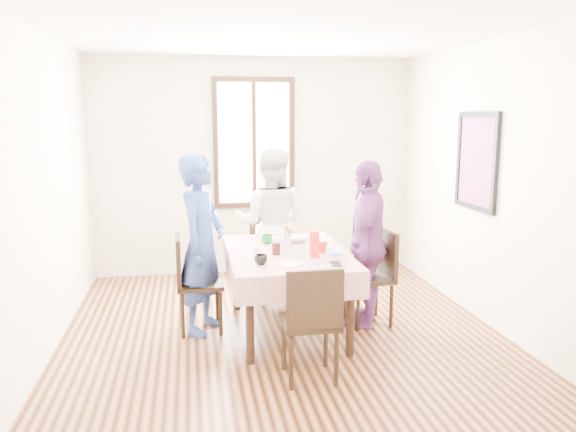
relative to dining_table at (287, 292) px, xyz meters
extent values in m
plane|color=black|center=(-0.06, -0.13, -0.38)|extent=(4.50, 4.50, 0.00)
plane|color=beige|center=(-0.06, 2.12, 0.98)|extent=(4.00, 0.00, 4.00)
plane|color=beige|center=(1.94, -0.13, 0.98)|extent=(0.00, 4.50, 4.50)
cube|color=black|center=(-0.06, 2.10, 1.27)|extent=(1.02, 0.06, 1.62)
cube|color=white|center=(-0.06, 2.11, 1.27)|extent=(0.90, 0.02, 1.50)
cube|color=red|center=(1.92, 0.17, 1.18)|extent=(0.04, 0.76, 0.96)
cube|color=black|center=(0.00, 0.00, 0.00)|extent=(0.96, 1.45, 0.75)
cube|color=#5A0211|center=(0.00, 0.00, 0.38)|extent=(1.08, 1.57, 0.01)
cube|color=black|center=(-0.80, 0.14, 0.08)|extent=(0.43, 0.43, 0.91)
cube|color=black|center=(0.80, 0.05, 0.08)|extent=(0.46, 0.46, 0.91)
cube|color=black|center=(0.00, 0.99, 0.08)|extent=(0.44, 0.44, 0.91)
cube|color=black|center=(0.00, -0.99, 0.08)|extent=(0.42, 0.42, 0.91)
imported|color=navy|center=(-0.78, 0.14, 0.45)|extent=(0.61, 0.71, 1.65)
imported|color=silver|center=(0.00, 0.98, 0.45)|extent=(0.95, 0.83, 1.66)
imported|color=#6C3576|center=(0.78, 0.05, 0.42)|extent=(0.72, 1.01, 1.59)
imported|color=black|center=(-0.29, -0.42, 0.43)|extent=(0.11, 0.11, 0.08)
imported|color=red|center=(0.31, -0.10, 0.43)|extent=(0.13, 0.13, 0.09)
imported|color=#0C7226|center=(-0.14, 0.35, 0.43)|extent=(0.13, 0.13, 0.08)
imported|color=white|center=(0.14, 0.38, 0.41)|extent=(0.25, 0.25, 0.05)
cube|color=red|center=(0.20, -0.25, 0.50)|extent=(0.07, 0.07, 0.23)
cylinder|color=white|center=(0.36, -0.38, 0.41)|extent=(0.10, 0.10, 0.05)
cylinder|color=black|center=(-0.12, -0.10, 0.44)|extent=(0.07, 0.07, 0.10)
cylinder|color=silver|center=(-0.30, -0.19, 0.43)|extent=(0.06, 0.06, 0.09)
cube|color=black|center=(0.32, -0.53, 0.39)|extent=(0.08, 0.16, 0.01)
cylinder|color=silver|center=(0.01, 0.06, 0.45)|extent=(0.06, 0.06, 0.13)
cylinder|color=white|center=(0.35, 0.07, 0.39)|extent=(0.20, 0.20, 0.01)
cylinder|color=white|center=(0.01, 0.56, 0.39)|extent=(0.20, 0.20, 0.01)
cylinder|color=white|center=(-0.06, -0.49, 0.39)|extent=(0.20, 0.20, 0.01)
cylinder|color=blue|center=(0.36, -0.38, 0.45)|extent=(0.12, 0.12, 0.01)
camera|label=1|loc=(-0.86, -4.96, 1.62)|focal=35.15mm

